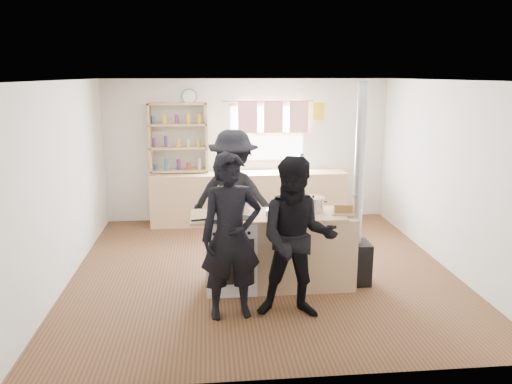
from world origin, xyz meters
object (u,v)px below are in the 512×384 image
cooking_island (279,250)px  flue_heater (356,234)px  stockpot_stove (240,206)px  skillet_greens (221,218)px  roast_tray (281,211)px  bread_board (343,210)px  stockpot_counter (313,204)px  person_far (234,197)px  thermos (301,163)px  person_near_right (297,239)px  person_near_left (231,237)px

cooking_island → flue_heater: bearing=-0.2°
stockpot_stove → skillet_greens: bearing=-128.3°
skillet_greens → flue_heater: 1.72m
roast_tray → bread_board: size_ratio=1.32×
roast_tray → stockpot_counter: bearing=12.1°
flue_heater → stockpot_counter: bearing=173.3°
stockpot_stove → person_far: 0.82m
stockpot_counter → flue_heater: size_ratio=0.11×
cooking_island → flue_heater: 0.98m
skillet_greens → stockpot_stove: size_ratio=1.66×
thermos → skillet_greens: bearing=-116.7°
cooking_island → skillet_greens: bearing=-163.9°
thermos → person_far: bearing=-124.9°
thermos → bread_board: bearing=-90.4°
skillet_greens → person_near_right: size_ratio=0.23×
bread_board → person_near_left: size_ratio=0.17×
skillet_greens → bread_board: bearing=5.1°
person_near_left → person_near_right: bearing=-13.7°
bread_board → person_far: bearing=142.0°
person_near_left → person_near_right: 0.70m
thermos → person_near_left: person_near_left is taller
stockpot_counter → person_near_left: bearing=-142.9°
cooking_island → skillet_greens: (-0.71, -0.21, 0.49)m
stockpot_stove → bread_board: 1.25m
skillet_greens → flue_heater: bearing=6.9°
stockpot_stove → flue_heater: 1.49m
flue_heater → person_near_right: size_ratio=1.42×
bread_board → person_far: (-1.27, 0.99, -0.06)m
thermos → person_near_left: size_ratio=0.17×
stockpot_stove → stockpot_counter: (0.90, -0.04, 0.01)m
thermos → person_near_left: (-1.40, -3.50, -0.15)m
roast_tray → bread_board: 0.75m
bread_board → stockpot_counter: bearing=158.7°
skillet_greens → person_near_left: size_ratio=0.22×
flue_heater → person_near_right: 1.22m
bread_board → person_near_left: (-1.38, -0.65, -0.08)m
roast_tray → stockpot_stove: bearing=165.7°
stockpot_counter → person_far: person_far is taller
flue_heater → person_far: size_ratio=1.35×
bread_board → person_far: person_far is taller
cooking_island → stockpot_counter: 0.70m
bread_board → roast_tray: bearing=176.4°
roast_tray → person_far: bearing=119.1°
cooking_island → bread_board: 0.92m
skillet_greens → stockpot_counter: (1.14, 0.27, 0.06)m
person_near_right → person_far: 1.81m
skillet_greens → roast_tray: bearing=13.8°
roast_tray → bread_board: bearing=-3.6°
stockpot_counter → person_far: 1.27m
thermos → person_near_right: 3.64m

